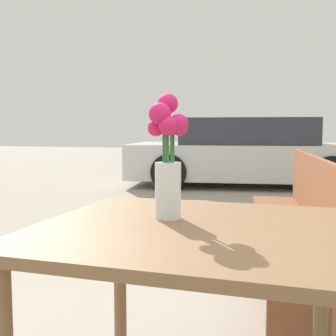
% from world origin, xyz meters
% --- Properties ---
extents(table_front, '(0.90, 0.84, 0.74)m').
position_xyz_m(table_front, '(0.00, 0.00, 0.63)').
color(table_front, brown).
rests_on(table_front, ground_plane).
extents(flower_vase, '(0.13, 0.13, 0.39)m').
position_xyz_m(flower_vase, '(-0.09, 0.07, 0.91)').
color(flower_vase, silver).
rests_on(flower_vase, table_front).
extents(bench_middle, '(0.57, 1.96, 0.85)m').
position_xyz_m(bench_middle, '(0.33, 1.47, 0.48)').
color(bench_middle, brown).
rests_on(bench_middle, ground_plane).
extents(parked_car, '(4.36, 2.40, 1.20)m').
position_xyz_m(parked_car, '(-0.51, 6.54, 0.58)').
color(parked_car, silver).
rests_on(parked_car, ground_plane).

